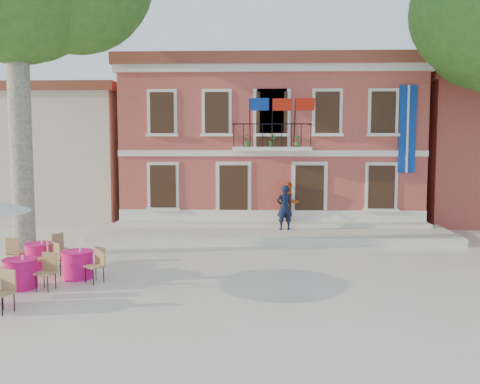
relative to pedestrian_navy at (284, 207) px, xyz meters
name	(u,v)px	position (x,y,z in m)	size (l,w,h in m)	color
ground	(212,263)	(-2.49, -4.58, -1.19)	(90.00, 90.00, 0.00)	beige
main_building	(270,142)	(-0.49, 5.41, 2.59)	(13.50, 9.59, 7.50)	#B84B42
neighbor_west	(48,152)	(-11.99, 6.42, 2.03)	(9.40, 9.40, 6.40)	beige
terrace	(272,234)	(-0.49, -0.18, -1.04)	(14.00, 3.40, 0.30)	silver
pedestrian_navy	(284,207)	(0.00, 0.00, 0.00)	(0.65, 0.43, 1.78)	black
pedestrian_orange	(289,204)	(0.24, 1.12, 0.01)	(0.87, 0.68, 1.80)	#C54A17
cafe_table_0	(20,272)	(-7.21, -7.68, -0.77)	(1.97, 0.90, 0.95)	#E4155B
cafe_table_1	(78,264)	(-6.05, -6.63, -0.77)	(1.80, 1.46, 0.95)	#E4155B
cafe_table_3	(40,255)	(-7.57, -5.56, -0.76)	(1.69, 1.87, 0.95)	#E4155B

